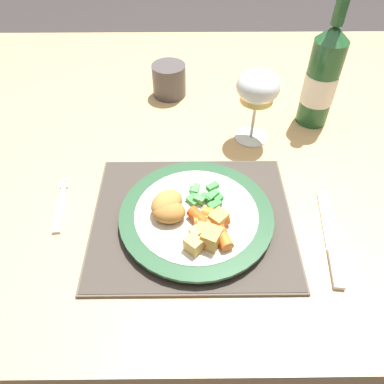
{
  "coord_description": "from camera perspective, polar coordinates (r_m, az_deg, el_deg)",
  "views": [
    {
      "loc": [
        -0.06,
        -0.67,
        1.25
      ],
      "look_at": [
        -0.05,
        -0.23,
        0.78
      ],
      "focal_mm": 35.0,
      "sensor_mm": 36.0,
      "label": 1
    }
  ],
  "objects": [
    {
      "name": "ground_plane",
      "position": [
        1.42,
        2.18,
        -15.28
      ],
      "size": [
        6.0,
        6.0,
        0.0
      ],
      "primitive_type": "plane",
      "color": "#383333"
    },
    {
      "name": "dining_table",
      "position": [
        0.9,
        3.34,
        5.22
      ],
      "size": [
        1.37,
        1.03,
        0.74
      ],
      "color": "tan",
      "rests_on": "ground"
    },
    {
      "name": "placemat",
      "position": [
        0.66,
        0.03,
        -4.1
      ],
      "size": [
        0.35,
        0.3,
        0.01
      ],
      "color": "brown",
      "rests_on": "dining_table"
    },
    {
      "name": "dinner_plate",
      "position": [
        0.64,
        0.66,
        -3.71
      ],
      "size": [
        0.26,
        0.26,
        0.02
      ],
      "color": "silver",
      "rests_on": "placemat"
    },
    {
      "name": "breaded_croquettes",
      "position": [
        0.62,
        -3.73,
        -2.3
      ],
      "size": [
        0.07,
        0.08,
        0.04
      ],
      "color": "#A87033",
      "rests_on": "dinner_plate"
    },
    {
      "name": "green_beans_pile",
      "position": [
        0.65,
        2.15,
        -0.69
      ],
      "size": [
        0.07,
        0.06,
        0.02
      ],
      "color": "#338438",
      "rests_on": "dinner_plate"
    },
    {
      "name": "glazed_carrots",
      "position": [
        0.61,
        3.1,
        -5.02
      ],
      "size": [
        0.07,
        0.08,
        0.02
      ],
      "color": "orange",
      "rests_on": "dinner_plate"
    },
    {
      "name": "fork",
      "position": [
        0.71,
        -19.45,
        -2.39
      ],
      "size": [
        0.03,
        0.13,
        0.01
      ],
      "color": "silver",
      "rests_on": "dining_table"
    },
    {
      "name": "table_knife",
      "position": [
        0.67,
        20.45,
        -7.38
      ],
      "size": [
        0.04,
        0.21,
        0.01
      ],
      "color": "silver",
      "rests_on": "dining_table"
    },
    {
      "name": "wine_glass",
      "position": [
        0.77,
        9.98,
        15.1
      ],
      "size": [
        0.09,
        0.09,
        0.16
      ],
      "color": "silver",
      "rests_on": "dining_table"
    },
    {
      "name": "bottle",
      "position": [
        0.87,
        19.2,
        16.12
      ],
      "size": [
        0.07,
        0.07,
        0.29
      ],
      "color": "#23562D",
      "rests_on": "dining_table"
    },
    {
      "name": "roast_potatoes",
      "position": [
        0.59,
        2.49,
        -6.39
      ],
      "size": [
        0.08,
        0.08,
        0.03
      ],
      "color": "#E5BC66",
      "rests_on": "dinner_plate"
    },
    {
      "name": "drinking_cup",
      "position": [
        0.95,
        -3.52,
        16.76
      ],
      "size": [
        0.08,
        0.08,
        0.08
      ],
      "color": "#4C4747",
      "rests_on": "dining_table"
    }
  ]
}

